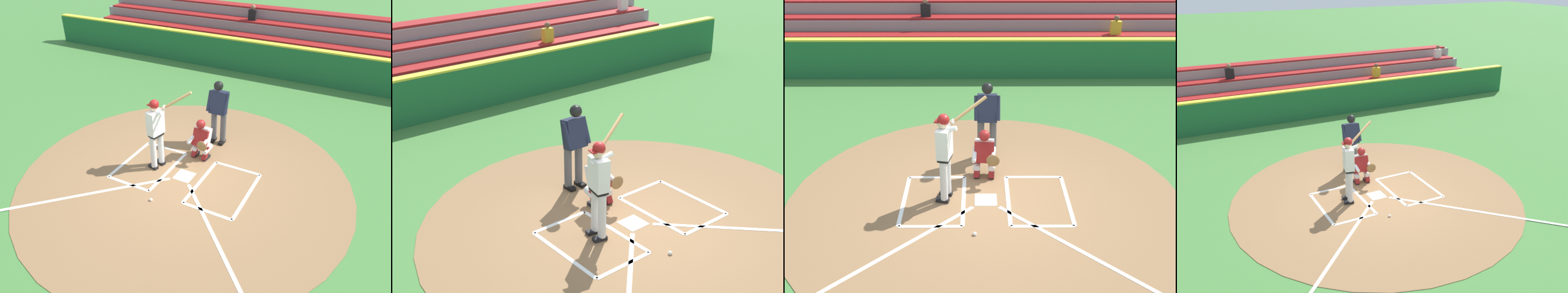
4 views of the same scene
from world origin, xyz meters
TOP-DOWN VIEW (x-y plane):
  - ground_plane at (0.00, 0.00)m, footprint 120.00×120.00m
  - dirt_circle at (0.00, 0.00)m, footprint 8.00×8.00m
  - home_plate_and_chalk at (0.00, 0.88)m, footprint 7.93×4.91m
  - batter at (0.79, -0.07)m, footprint 1.04×0.56m
  - catcher at (0.01, -0.95)m, footprint 0.59×0.64m
  - plate_umpire at (-0.05, -1.84)m, footprint 0.58×0.41m
  - baseball at (0.22, 1.16)m, footprint 0.07×0.07m
  - backstop_wall at (0.00, -7.50)m, footprint 22.00×0.36m
  - bleacher_stand at (-0.01, -10.20)m, footprint 20.00×3.40m

SIDE VIEW (x-z plane):
  - ground_plane at x=0.00m, z-range 0.00..0.00m
  - dirt_circle at x=0.00m, z-range 0.00..0.01m
  - home_plate_and_chalk at x=0.00m, z-range 0.01..0.02m
  - baseball at x=0.22m, z-range 0.00..0.07m
  - catcher at x=0.01m, z-range 0.02..1.15m
  - backstop_wall at x=0.00m, z-range 0.00..1.31m
  - bleacher_stand at x=-0.01m, z-range -0.35..1.75m
  - plate_umpire at x=-0.05m, z-range 0.14..2.01m
  - batter at x=0.79m, z-range 0.04..2.16m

